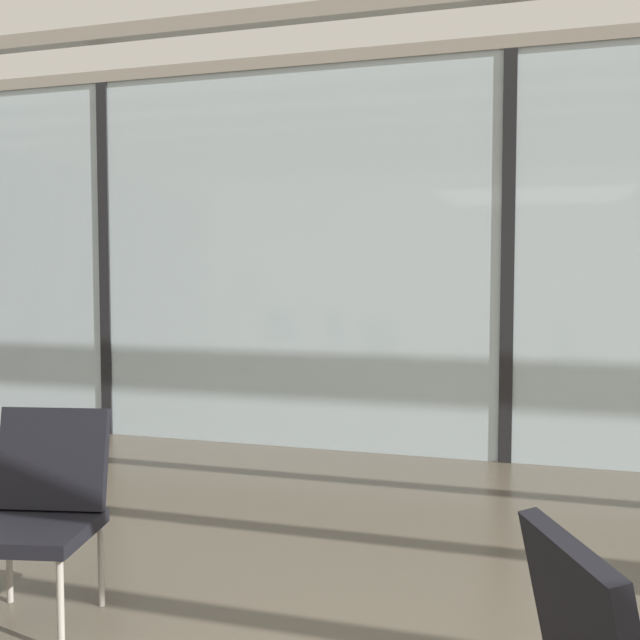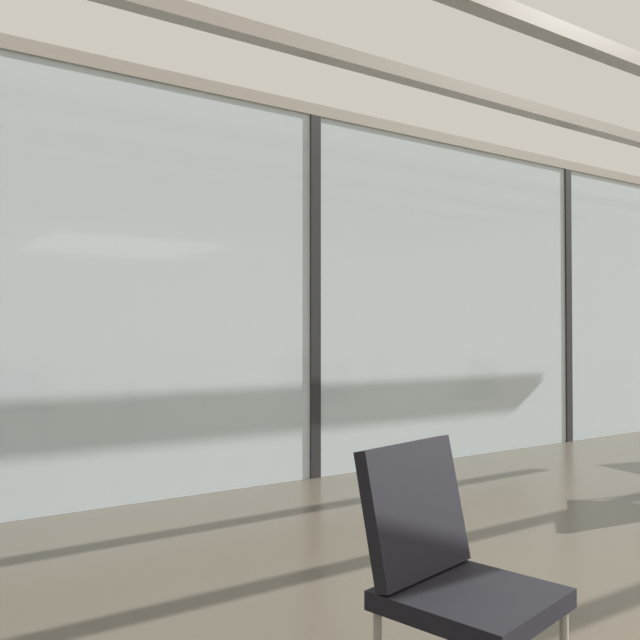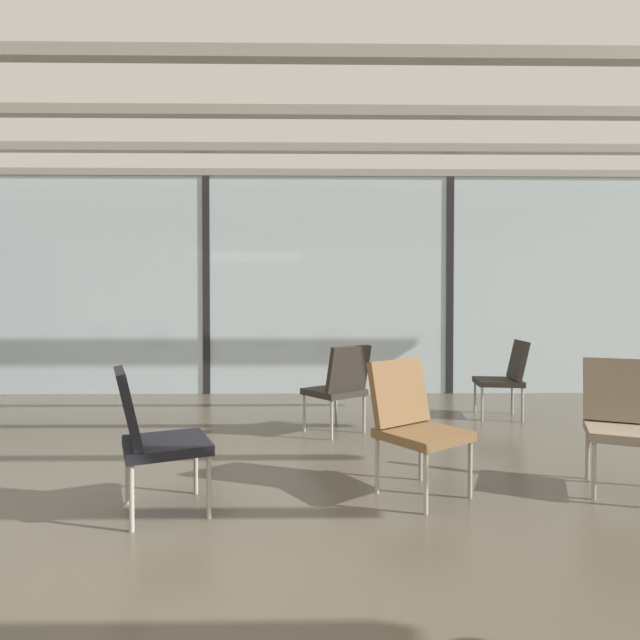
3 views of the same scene
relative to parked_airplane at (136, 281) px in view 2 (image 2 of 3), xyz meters
name	(u,v)px [view 2 (image 2 of 3)]	position (x,y,z in m)	size (l,w,h in m)	color
glass_curtain_wall	(312,296)	(0.01, -4.42, -0.41)	(14.00, 0.08, 3.12)	silver
window_mullion_1	(312,296)	(0.01, -4.42, -0.41)	(0.10, 0.12, 3.12)	black
window_mullion_2	(565,305)	(3.51, -4.42, -0.41)	(0.10, 0.12, 3.12)	black
parked_airplane	(136,281)	(0.00, 0.00, 0.00)	(13.84, 3.94, 3.94)	silver
lounge_chair_0	(447,563)	(-1.69, -7.75, -1.47)	(0.58, 0.62, 0.87)	black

